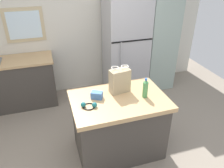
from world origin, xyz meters
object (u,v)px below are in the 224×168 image
(refrigerator, at_px, (126,47))
(tall_cabinet, at_px, (159,34))
(kitchen_island, at_px, (119,125))
(small_box, at_px, (97,95))
(shopping_bag, at_px, (120,81))
(ear_defenders, at_px, (89,105))
(bottle, at_px, (145,89))

(refrigerator, xyz_separation_m, tall_cabinet, (0.72, 0.00, 0.20))
(kitchen_island, height_order, small_box, small_box)
(shopping_bag, distance_m, ear_defenders, 0.55)
(refrigerator, bearing_deg, tall_cabinet, 0.02)
(small_box, bearing_deg, bottle, -14.36)
(small_box, distance_m, bottle, 0.62)
(refrigerator, bearing_deg, bottle, -102.41)
(refrigerator, bearing_deg, shopping_bag, -113.55)
(small_box, relative_size, bottle, 0.53)
(small_box, bearing_deg, tall_cabinet, 42.38)
(tall_cabinet, relative_size, shopping_bag, 6.26)
(shopping_bag, xyz_separation_m, bottle, (0.27, -0.23, -0.04))
(shopping_bag, bearing_deg, refrigerator, 66.45)
(refrigerator, distance_m, ear_defenders, 2.04)
(ear_defenders, bearing_deg, refrigerator, 56.84)
(kitchen_island, xyz_separation_m, bottle, (0.33, -0.06, 0.56))
(refrigerator, height_order, bottle, refrigerator)
(small_box, bearing_deg, kitchen_island, -18.40)
(kitchen_island, relative_size, refrigerator, 0.65)
(kitchen_island, relative_size, ear_defenders, 6.36)
(kitchen_island, distance_m, ear_defenders, 0.62)
(kitchen_island, relative_size, bottle, 4.57)
(refrigerator, bearing_deg, small_box, -122.25)
(kitchen_island, height_order, bottle, bottle)
(bottle, xyz_separation_m, ear_defenders, (-0.74, -0.01, -0.10))
(tall_cabinet, height_order, shopping_bag, tall_cabinet)
(shopping_bag, distance_m, small_box, 0.36)
(tall_cabinet, distance_m, ear_defenders, 2.51)
(kitchen_island, relative_size, tall_cabinet, 0.54)
(kitchen_island, bearing_deg, ear_defenders, -170.03)
(tall_cabinet, relative_size, bottle, 8.47)
(tall_cabinet, relative_size, ear_defenders, 11.80)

